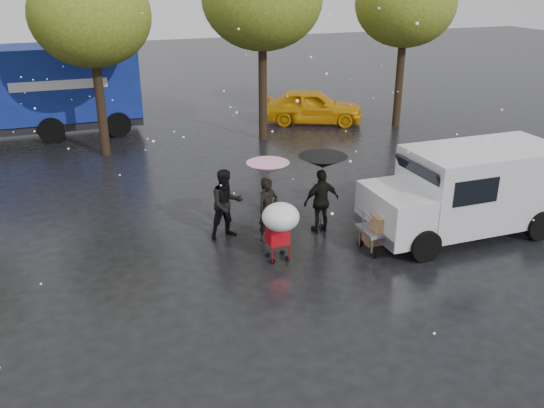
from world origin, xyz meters
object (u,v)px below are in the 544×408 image
object	(u,v)px
yellow_taxi	(312,106)
vendor_cart	(394,220)
person_pink	(268,210)
white_van	(468,190)
shopping_cart	(280,220)
blue_truck	(37,92)
person_black	(321,201)

from	to	relation	value
yellow_taxi	vendor_cart	bearing A→B (deg)	-169.87
person_pink	vendor_cart	world-z (taller)	person_pink
person_pink	vendor_cart	bearing A→B (deg)	-49.75
white_van	yellow_taxi	world-z (taller)	white_van
vendor_cart	person_pink	bearing A→B (deg)	152.15
person_pink	shopping_cart	xyz separation A→B (m)	(-0.13, -1.18, 0.25)
white_van	yellow_taxi	bearing A→B (deg)	85.74
blue_truck	person_black	bearing A→B (deg)	-60.88
person_black	blue_truck	distance (m)	13.81
yellow_taxi	blue_truck	bearing A→B (deg)	105.21
person_black	white_van	bearing A→B (deg)	154.01
person_pink	yellow_taxi	bearing A→B (deg)	39.16
person_pink	white_van	distance (m)	5.00
vendor_cart	blue_truck	size ratio (longest dim) A/B	0.18
blue_truck	white_van	bearing A→B (deg)	-52.95
vendor_cart	shopping_cart	distance (m)	2.84
blue_truck	yellow_taxi	world-z (taller)	blue_truck
white_van	blue_truck	distance (m)	16.74
person_black	white_van	world-z (taller)	white_van
person_black	blue_truck	size ratio (longest dim) A/B	0.20
person_pink	blue_truck	size ratio (longest dim) A/B	0.20
person_black	yellow_taxi	bearing A→B (deg)	-117.17
shopping_cart	blue_truck	distance (m)	14.25
shopping_cart	yellow_taxi	xyz separation A→B (m)	(5.82, 11.47, -0.33)
white_van	yellow_taxi	size ratio (longest dim) A/B	1.14
person_pink	blue_truck	xyz separation A→B (m)	(-5.25, 12.10, 0.95)
person_black	vendor_cart	bearing A→B (deg)	125.02
yellow_taxi	white_van	bearing A→B (deg)	-159.68
shopping_cart	white_van	xyz separation A→B (m)	(4.96, -0.07, 0.10)
person_black	white_van	size ratio (longest dim) A/B	0.34
white_van	shopping_cart	bearing A→B (deg)	179.16
person_pink	white_van	xyz separation A→B (m)	(4.83, -1.26, 0.35)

